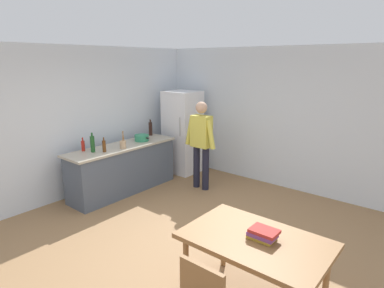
% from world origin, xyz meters
% --- Properties ---
extents(ground_plane, '(14.00, 14.00, 0.00)m').
position_xyz_m(ground_plane, '(0.00, 0.00, 0.00)').
color(ground_plane, '#936D47').
extents(wall_back, '(6.40, 0.12, 2.70)m').
position_xyz_m(wall_back, '(0.00, 3.00, 1.35)').
color(wall_back, silver).
rests_on(wall_back, ground_plane).
extents(wall_left, '(0.12, 5.60, 2.70)m').
position_xyz_m(wall_left, '(-2.60, 0.20, 1.35)').
color(wall_left, silver).
rests_on(wall_left, ground_plane).
extents(kitchen_counter, '(0.64, 2.20, 0.90)m').
position_xyz_m(kitchen_counter, '(-2.00, 0.80, 0.45)').
color(kitchen_counter, '#4C5666').
rests_on(kitchen_counter, ground_plane).
extents(refrigerator, '(0.70, 0.67, 1.80)m').
position_xyz_m(refrigerator, '(-1.90, 2.40, 0.90)').
color(refrigerator, white).
rests_on(refrigerator, ground_plane).
extents(person, '(0.70, 0.22, 1.70)m').
position_xyz_m(person, '(-0.95, 1.85, 0.98)').
color(person, '#1E1E2D').
rests_on(person, ground_plane).
extents(dining_table, '(1.40, 0.90, 0.75)m').
position_xyz_m(dining_table, '(1.40, -0.30, 0.67)').
color(dining_table, olive).
rests_on(dining_table, ground_plane).
extents(cooking_pot, '(0.40, 0.28, 0.12)m').
position_xyz_m(cooking_pot, '(-2.00, 1.29, 0.96)').
color(cooking_pot, '#2D845B').
rests_on(cooking_pot, kitchen_counter).
extents(utensil_jar, '(0.11, 0.11, 0.32)m').
position_xyz_m(utensil_jar, '(-1.83, 0.68, 0.98)').
color(utensil_jar, tan).
rests_on(utensil_jar, kitchen_counter).
extents(bottle_wine_green, '(0.08, 0.08, 0.34)m').
position_xyz_m(bottle_wine_green, '(-2.04, 0.20, 1.05)').
color(bottle_wine_green, '#1E5123').
rests_on(bottle_wine_green, kitchen_counter).
extents(bottle_beer_brown, '(0.06, 0.06, 0.26)m').
position_xyz_m(bottle_beer_brown, '(-1.89, 0.33, 1.01)').
color(bottle_beer_brown, '#5B3314').
rests_on(bottle_beer_brown, kitchen_counter).
extents(bottle_sauce_red, '(0.06, 0.06, 0.24)m').
position_xyz_m(bottle_sauce_red, '(-2.22, 0.13, 1.00)').
color(bottle_sauce_red, '#B22319').
rests_on(bottle_sauce_red, kitchen_counter).
extents(bottle_wine_dark, '(0.08, 0.08, 0.34)m').
position_xyz_m(bottle_wine_dark, '(-2.22, 1.74, 1.05)').
color(bottle_wine_dark, black).
rests_on(bottle_wine_dark, kitchen_counter).
extents(book_stack, '(0.28, 0.20, 0.11)m').
position_xyz_m(book_stack, '(1.46, -0.28, 0.81)').
color(book_stack, gold).
rests_on(book_stack, dining_table).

